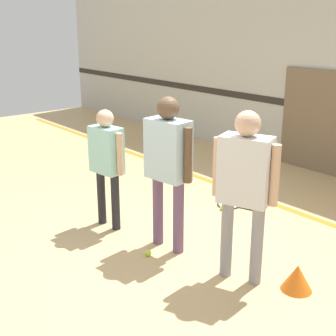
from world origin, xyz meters
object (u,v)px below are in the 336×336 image
at_px(person_student_right, 245,179).
at_px(person_instructor, 168,158).
at_px(tennis_ball_by_spare_racket, 222,208).
at_px(training_cone, 297,278).
at_px(person_student_left, 107,156).
at_px(racket_spare_on_floor, 230,205).
at_px(tennis_ball_near_instructor, 148,253).

bearing_deg(person_student_right, person_instructor, -14.71).
bearing_deg(tennis_ball_by_spare_racket, person_instructor, -74.05).
xyz_separation_m(person_student_right, training_cone, (0.46, 0.25, -0.88)).
relative_size(person_student_left, person_student_right, 0.87).
distance_m(racket_spare_on_floor, tennis_ball_by_spare_racket, 0.19).
bearing_deg(person_student_left, tennis_ball_by_spare_racket, 61.98).
distance_m(person_student_right, tennis_ball_near_instructor, 1.39).
bearing_deg(person_student_left, tennis_ball_near_instructor, -13.62).
distance_m(person_instructor, training_cone, 1.69).
bearing_deg(person_student_right, person_student_left, -12.21).
distance_m(person_instructor, person_student_left, 0.90).
xyz_separation_m(person_instructor, tennis_ball_near_instructor, (0.02, -0.29, -0.98)).
bearing_deg(person_student_left, person_instructor, 4.94).
bearing_deg(person_student_left, racket_spare_on_floor, 65.44).
height_order(racket_spare_on_floor, tennis_ball_near_instructor, tennis_ball_near_instructor).
bearing_deg(person_student_left, person_student_right, 2.30).
height_order(person_student_left, person_student_right, person_student_right).
bearing_deg(tennis_ball_by_spare_racket, tennis_ball_near_instructor, -76.20).
height_order(person_instructor, tennis_ball_near_instructor, person_instructor).
relative_size(person_student_left, tennis_ball_by_spare_racket, 21.27).
bearing_deg(tennis_ball_by_spare_racket, training_cone, -25.81).
height_order(person_student_left, racket_spare_on_floor, person_student_left).
xyz_separation_m(racket_spare_on_floor, tennis_ball_near_instructor, (0.40, -1.67, 0.02)).
xyz_separation_m(person_instructor, person_student_left, (-0.87, -0.19, -0.14)).
relative_size(person_instructor, person_student_right, 1.01).
relative_size(tennis_ball_near_instructor, tennis_ball_by_spare_racket, 1.00).
distance_m(person_student_left, racket_spare_on_floor, 1.85).
bearing_deg(racket_spare_on_floor, tennis_ball_by_spare_racket, -96.50).
bearing_deg(tennis_ball_by_spare_racket, person_student_left, -110.90).
xyz_separation_m(person_instructor, racket_spare_on_floor, (-0.38, 1.38, -1.00)).
bearing_deg(person_student_right, racket_spare_on_floor, -65.70).
relative_size(person_student_right, tennis_ball_by_spare_racket, 24.53).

